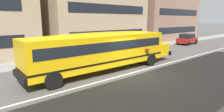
{
  "coord_description": "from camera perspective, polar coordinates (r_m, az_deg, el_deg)",
  "views": [
    {
      "loc": [
        -9.01,
        -8.76,
        3.82
      ],
      "look_at": [
        -0.76,
        0.92,
        1.27
      ],
      "focal_mm": 29.18,
      "sensor_mm": 36.0,
      "label": 1
    }
  ],
  "objects": [
    {
      "name": "school_bus",
      "position": [
        13.6,
        -2.49,
        2.5
      ],
      "size": [
        13.05,
        3.22,
        2.91
      ],
      "rotation": [
        0.0,
        0.0,
        -0.02
      ],
      "color": "yellow",
      "rests_on": "ground_plane"
    },
    {
      "name": "lane_centreline",
      "position": [
        13.14,
        5.15,
        -5.58
      ],
      "size": [
        110.0,
        0.16,
        0.01
      ],
      "primitive_type": "cube",
      "color": "silver",
      "rests_on": "ground_plane"
    },
    {
      "name": "sidewalk_far",
      "position": [
        19.21,
        -11.6,
        -0.34
      ],
      "size": [
        120.0,
        3.0,
        0.01
      ],
      "primitive_type": "cube",
      "color": "gray",
      "rests_on": "ground_plane"
    },
    {
      "name": "parked_car_red_by_hydrant",
      "position": [
        30.9,
        22.46,
        4.97
      ],
      "size": [
        3.96,
        1.99,
        1.64
      ],
      "rotation": [
        0.0,
        0.0,
        0.04
      ],
      "color": "maroon",
      "rests_on": "ground_plane"
    },
    {
      "name": "apartment_block_far_right",
      "position": [
        39.64,
        13.7,
        15.13
      ],
      "size": [
        15.22,
        10.82,
        13.3
      ],
      "color": "#93705B",
      "rests_on": "ground_plane"
    },
    {
      "name": "ground_plane",
      "position": [
        13.14,
        5.15,
        -5.6
      ],
      "size": [
        400.0,
        400.0,
        0.0
      ],
      "primitive_type": "plane",
      "color": "#54514F"
    }
  ]
}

